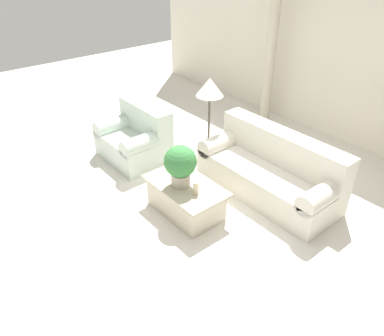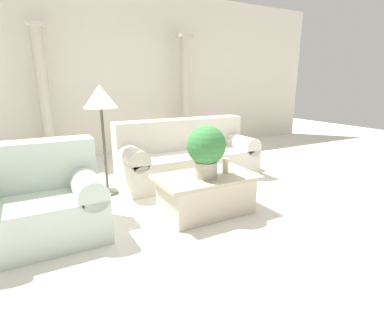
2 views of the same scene
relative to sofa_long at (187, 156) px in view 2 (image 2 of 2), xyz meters
The scene contains 10 objects.
ground_plane 1.00m from the sofa_long, 112.78° to the right, with size 16.00×16.00×0.00m, color silver.
wall_back 2.64m from the sofa_long, 98.96° to the left, with size 10.00×0.06×3.20m.
sofa_long is the anchor object (origin of this frame).
loveseat 2.27m from the sofa_long, 155.50° to the right, with size 1.14×0.85×0.89m.
coffee_table 1.30m from the sofa_long, 107.99° to the right, with size 1.11×0.66×0.44m.
potted_plant 1.41m from the sofa_long, 108.81° to the right, with size 0.42×0.42×0.56m.
pillar_candle 1.27m from the sofa_long, 97.33° to the right, with size 0.07×0.07×0.17m.
floor_lamp 1.50m from the sofa_long, behind, with size 0.42×0.42×1.40m.
column_left 2.72m from the sofa_long, 132.74° to the left, with size 0.28×0.28×2.36m.
column_right 2.29m from the sofa_long, 63.24° to the left, with size 0.28×0.28×2.36m.
Camera 2 is at (-1.68, -3.06, 1.43)m, focal length 28.00 mm.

